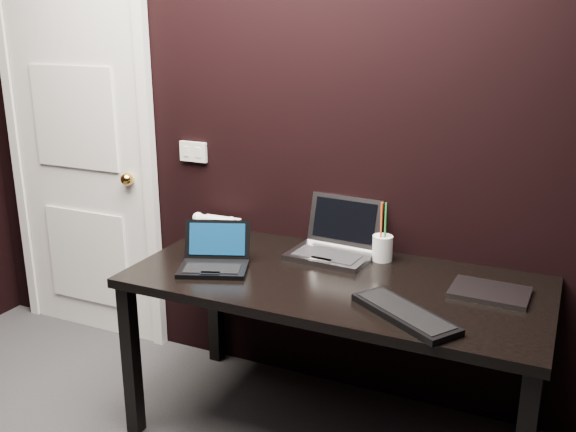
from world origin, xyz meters
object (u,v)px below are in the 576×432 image
at_px(ext_keyboard, 405,314).
at_px(desk_phone, 216,227).
at_px(closed_laptop, 490,292).
at_px(mobile_phone, 193,245).
at_px(pen_cup, 382,247).
at_px(desk, 335,295).
at_px(netbook, 214,260).
at_px(silver_laptop, 334,245).
at_px(door, 80,155).

distance_m(ext_keyboard, desk_phone, 1.19).
relative_size(closed_laptop, mobile_phone, 2.92).
height_order(mobile_phone, pen_cup, pen_cup).
bearing_deg(desk, closed_laptop, 8.88).
xyz_separation_m(desk_phone, pen_cup, (0.84, 0.01, 0.02)).
relative_size(desk, mobile_phone, 16.69).
height_order(ext_keyboard, pen_cup, pen_cup).
bearing_deg(pen_cup, netbook, -147.82).
distance_m(desk, closed_laptop, 0.61).
bearing_deg(pen_cup, silver_laptop, -171.64).
bearing_deg(ext_keyboard, pen_cup, 114.91).
bearing_deg(ext_keyboard, door, 163.03).
bearing_deg(mobile_phone, desk_phone, 97.38).
xyz_separation_m(door, closed_laptop, (2.25, -0.28, -0.29)).
bearing_deg(mobile_phone, netbook, -33.34).
height_order(desk, desk_phone, desk_phone).
height_order(door, mobile_phone, door).
distance_m(silver_laptop, pen_cup, 0.22).
bearing_deg(mobile_phone, silver_laptop, 21.76).
height_order(closed_laptop, desk_phone, desk_phone).
relative_size(netbook, pen_cup, 1.35).
relative_size(silver_laptop, ext_keyboard, 0.84).
relative_size(closed_laptop, pen_cup, 1.12).
distance_m(silver_laptop, closed_laptop, 0.72).
bearing_deg(door, desk, -12.82).
bearing_deg(netbook, door, 156.84).
relative_size(closed_laptop, desk_phone, 1.23).
bearing_deg(desk_phone, netbook, -59.77).
bearing_deg(silver_laptop, ext_keyboard, -46.77).
bearing_deg(silver_laptop, desk_phone, 178.43).
distance_m(silver_laptop, mobile_phone, 0.64).
height_order(netbook, ext_keyboard, netbook).
bearing_deg(desk_phone, door, 173.18).
height_order(desk, mobile_phone, mobile_phone).
bearing_deg(ext_keyboard, closed_laptop, 52.96).
height_order(door, desk, door).
distance_m(desk, silver_laptop, 0.30).
bearing_deg(silver_laptop, pen_cup, 8.36).
height_order(silver_laptop, pen_cup, pen_cup).
bearing_deg(ext_keyboard, silver_laptop, 133.23).
distance_m(desk, desk_phone, 0.79).
xyz_separation_m(door, netbook, (1.14, -0.49, -0.27)).
relative_size(ext_keyboard, pen_cup, 1.68).
height_order(closed_laptop, pen_cup, pen_cup).
relative_size(door, closed_laptop, 7.19).
height_order(netbook, silver_laptop, silver_laptop).
relative_size(mobile_phone, pen_cup, 0.38).
bearing_deg(netbook, closed_laptop, 10.50).
height_order(netbook, closed_laptop, netbook).
xyz_separation_m(netbook, desk_phone, (-0.22, 0.38, 0.01)).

